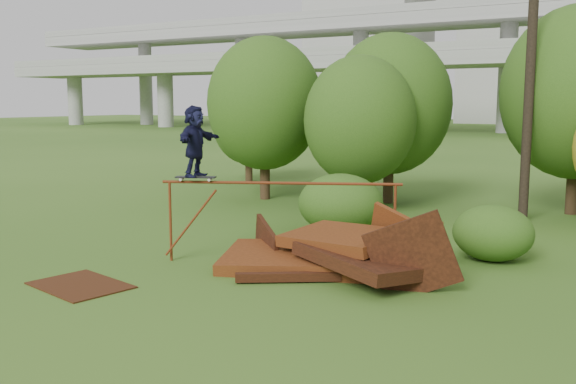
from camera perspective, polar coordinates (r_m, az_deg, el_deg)
The scene contains 15 objects.
ground at distance 12.37m, azimuth -1.42°, elevation -8.76°, with size 240.00×240.00×0.00m, color #2D5116.
scrap_pile at distance 13.65m, azimuth 3.75°, elevation -5.56°, with size 5.55×3.44×1.92m.
grind_rail at distance 14.10m, azimuth -0.66°, elevation -0.56°, with size 4.84×2.25×1.83m.
skateboard at distance 14.37m, azimuth -8.21°, elevation 1.30°, with size 0.91×0.59×0.09m.
skater at distance 14.30m, azimuth -8.27°, elevation 4.50°, with size 1.46×0.46×1.57m, color black.
flat_plate at distance 13.30m, azimuth -17.97°, elevation -7.88°, with size 1.90×1.36×0.03m, color #3A1C0C.
tree_0 at distance 23.46m, azimuth -2.09°, elevation 7.86°, with size 4.20×4.20×5.92m.
tree_1 at distance 22.83m, azimuth 9.05°, elevation 7.71°, with size 4.27×4.27×5.94m.
tree_2 at distance 20.67m, azimuth 6.40°, elevation 6.35°, with size 3.58×3.58×5.05m.
tree_6 at distance 28.62m, azimuth -3.53°, elevation 6.18°, with size 3.23×3.23×4.51m.
shrub_left at distance 17.54m, azimuth 4.70°, elevation -1.02°, with size 2.36×2.18×1.64m, color #244713.
shrub_right at distance 15.20m, azimuth 17.77°, elevation -3.48°, with size 1.80×1.65×1.28m, color #244713.
utility_pole at distance 20.18m, azimuth 20.84°, elevation 12.29°, with size 1.40×0.28×10.35m.
building_left at distance 114.86m, azimuth 7.30°, elevation 14.95°, with size 18.00×16.00×35.00m, color #9E9E99.
building_right at distance 114.75m, azimuth 19.13°, elevation 12.83°, with size 14.00×14.00×28.00m, color #9E9E99.
Camera 1 is at (6.16, -10.11, 3.58)m, focal length 40.00 mm.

